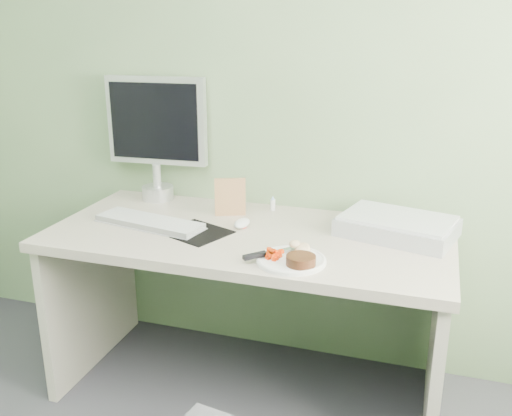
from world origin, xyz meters
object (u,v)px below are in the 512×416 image
(scanner, at_px, (397,227))
(monitor, at_px, (156,131))
(desk, at_px, (248,274))
(plate, at_px, (291,260))

(scanner, distance_m, monitor, 1.17)
(monitor, bearing_deg, scanner, -11.90)
(desk, height_order, monitor, monitor)
(plate, xyz_separation_m, monitor, (-0.79, 0.55, 0.31))
(plate, bearing_deg, monitor, 145.01)
(scanner, bearing_deg, desk, -151.17)
(desk, height_order, scanner, scanner)
(scanner, bearing_deg, plate, -116.47)
(desk, xyz_separation_m, monitor, (-0.55, 0.32, 0.50))
(plate, relative_size, monitor, 0.43)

